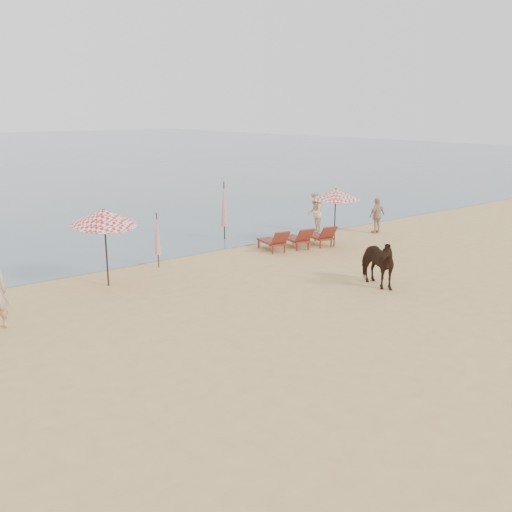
{
  "coord_description": "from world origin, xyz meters",
  "views": [
    {
      "loc": [
        -10.68,
        -8.69,
        5.54
      ],
      "look_at": [
        0.0,
        5.0,
        1.1
      ],
      "focal_mm": 40.0,
      "sensor_mm": 36.0,
      "label": 1
    }
  ],
  "objects": [
    {
      "name": "ground",
      "position": [
        0.0,
        0.0,
        0.0
      ],
      "size": [
        120.0,
        120.0,
        0.0
      ],
      "primitive_type": "plane",
      "color": "tan",
      "rests_on": "ground"
    },
    {
      "name": "beachgoer_right_a",
      "position": [
        7.6,
        10.31,
        0.93
      ],
      "size": [
        1.14,
        1.11,
        1.85
      ],
      "primitive_type": "imported",
      "rotation": [
        0.0,
        0.0,
        3.81
      ],
      "color": "#DBB289",
      "rests_on": "ground"
    },
    {
      "name": "cow",
      "position": [
        3.25,
        2.93,
        0.81
      ],
      "size": [
        1.31,
        2.07,
        1.62
      ],
      "primitive_type": "imported",
      "rotation": [
        0.0,
        0.0,
        -0.25
      ],
      "color": "black",
      "rests_on": "ground"
    },
    {
      "name": "umbrella_closed_right",
      "position": [
        3.34,
        11.55,
        1.59
      ],
      "size": [
        0.31,
        0.31,
        2.58
      ],
      "rotation": [
        0.0,
        0.0,
        -0.14
      ],
      "color": "black",
      "rests_on": "ground"
    },
    {
      "name": "umbrella_closed_left",
      "position": [
        -1.19,
        9.24,
        1.24
      ],
      "size": [
        0.25,
        0.25,
        2.02
      ],
      "rotation": [
        0.0,
        0.0,
        -0.19
      ],
      "color": "black",
      "rests_on": "ground"
    },
    {
      "name": "umbrella_open_left_b",
      "position": [
        -3.56,
        8.26,
        2.27
      ],
      "size": [
        2.06,
        2.1,
        2.63
      ],
      "rotation": [
        0.0,
        0.0,
        0.12
      ],
      "color": "black",
      "rests_on": "ground"
    },
    {
      "name": "beachgoer_right_b",
      "position": [
        9.74,
        8.38,
        0.83
      ],
      "size": [
        0.97,
        0.41,
        1.65
      ],
      "primitive_type": "imported",
      "rotation": [
        0.0,
        0.0,
        3.13
      ],
      "color": "tan",
      "rests_on": "ground"
    },
    {
      "name": "lounger_cluster_right",
      "position": [
        4.79,
        8.33,
        0.44
      ],
      "size": [
        3.17,
        2.25,
        0.63
      ],
      "rotation": [
        0.0,
        0.0,
        -0.2
      ],
      "color": "maroon",
      "rests_on": "ground"
    },
    {
      "name": "umbrella_open_right",
      "position": [
        6.19,
        7.62,
        2.22
      ],
      "size": [
        2.02,
        2.02,
        2.46
      ],
      "rotation": [
        0.0,
        0.0,
        -0.14
      ],
      "color": "black",
      "rests_on": "ground"
    }
  ]
}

